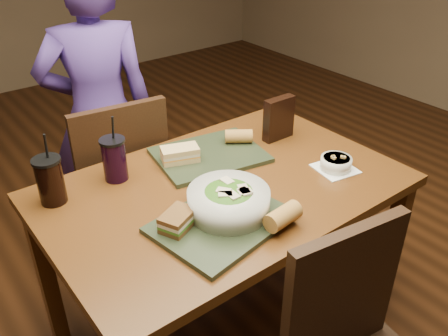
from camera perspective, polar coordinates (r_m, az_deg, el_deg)
The scene contains 15 objects.
ground at distance 2.24m, azimuth 0.00°, elevation -18.38°, with size 6.00×6.00×0.00m, color #381C0B.
dining_table at distance 1.79m, azimuth 0.00°, elevation -4.42°, with size 1.30×0.85×0.75m.
chair_far at distance 2.22m, azimuth -12.69°, elevation -1.88°, with size 0.45×0.46×0.94m.
diner at distance 2.37m, azimuth -14.69°, elevation 6.13°, with size 0.54×0.36×1.49m, color #462C7B.
tray_near at distance 1.54m, azimuth -0.26°, elevation -6.52°, with size 0.42×0.32×0.02m, color #232C1A.
tray_far at distance 1.91m, azimuth -1.76°, elevation 1.57°, with size 0.42×0.32×0.02m, color #232C1A.
salad_bowl at distance 1.55m, azimuth 0.56°, elevation -3.83°, with size 0.27×0.27×0.09m.
soup_bowl at distance 1.87m, azimuth 13.32°, elevation 0.59°, with size 0.17×0.17×0.06m.
sandwich_near at distance 1.49m, azimuth -5.58°, elevation -6.27°, with size 0.14×0.12×0.05m.
sandwich_far at distance 1.85m, azimuth -5.31°, elevation 1.69°, with size 0.16×0.12×0.06m.
baguette_near at distance 1.51m, azimuth 7.11°, elevation -5.79°, with size 0.06×0.06×0.12m, color #AD7533.
baguette_far at distance 1.98m, azimuth 1.77°, elevation 3.85°, with size 0.06×0.06×0.11m, color #AD7533.
cup_cola at distance 1.71m, azimuth -20.18°, elevation -1.40°, with size 0.10×0.10×0.26m.
cup_berry at distance 1.78m, azimuth -13.05°, elevation 1.06°, with size 0.09×0.09×0.25m.
chip_bag at distance 2.04m, azimuth 6.60°, elevation 5.93°, with size 0.14×0.04×0.19m, color black.
Camera 1 is at (-0.90, -1.16, 1.69)m, focal length 38.00 mm.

